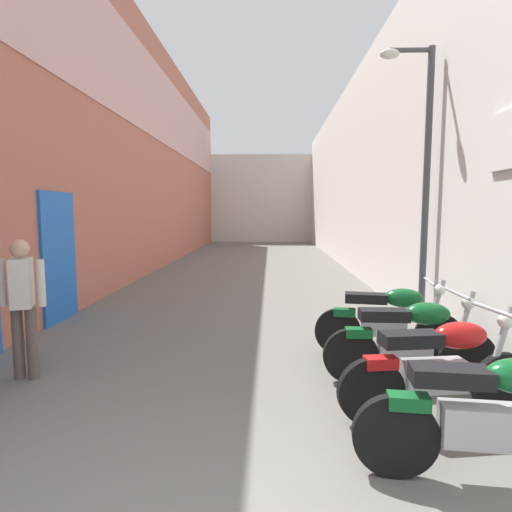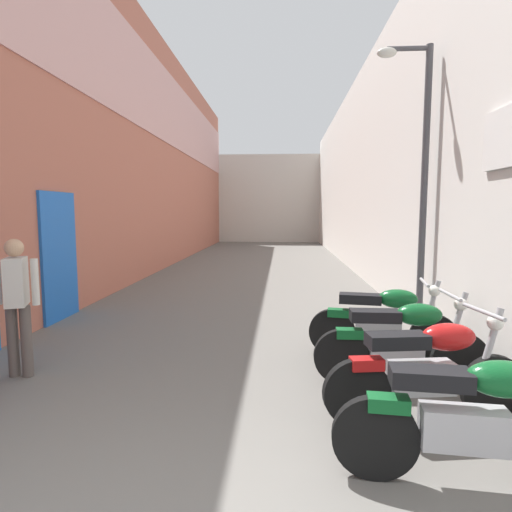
{
  "view_description": "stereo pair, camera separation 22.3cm",
  "coord_description": "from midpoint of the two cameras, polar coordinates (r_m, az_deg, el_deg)",
  "views": [
    {
      "loc": [
        0.58,
        -1.38,
        1.87
      ],
      "look_at": [
        0.29,
        7.03,
        0.98
      ],
      "focal_mm": 29.57,
      "sensor_mm": 36.0,
      "label": 1
    },
    {
      "loc": [
        0.81,
        -1.37,
        1.87
      ],
      "look_at": [
        0.29,
        7.03,
        0.98
      ],
      "focal_mm": 29.57,
      "sensor_mm": 36.0,
      "label": 2
    }
  ],
  "objects": [
    {
      "name": "building_right",
      "position": [
        13.77,
        12.85,
        10.47
      ],
      "size": [
        0.45,
        24.23,
        5.92
      ],
      "color": "silver",
      "rests_on": "ground"
    },
    {
      "name": "building_far_end",
      "position": [
        26.63,
        0.52,
        7.72
      ],
      "size": [
        9.07,
        2.0,
        5.26
      ],
      "primitive_type": "cube",
      "color": "beige",
      "rests_on": "ground"
    },
    {
      "name": "motorcycle_third",
      "position": [
        4.89,
        18.89,
        -10.55
      ],
      "size": [
        1.85,
        0.58,
        1.04
      ],
      "color": "black",
      "rests_on": "ground"
    },
    {
      "name": "motorcycle_second",
      "position": [
        4.15,
        22.26,
        -13.69
      ],
      "size": [
        1.84,
        0.58,
        1.04
      ],
      "color": "black",
      "rests_on": "ground"
    },
    {
      "name": "street_lamp",
      "position": [
        6.76,
        20.44,
        11.04
      ],
      "size": [
        0.79,
        0.18,
        4.23
      ],
      "color": "#47474C",
      "rests_on": "ground"
    },
    {
      "name": "motorcycle_fourth",
      "position": [
        5.67,
        16.41,
        -8.17
      ],
      "size": [
        1.84,
        0.58,
        1.04
      ],
      "color": "black",
      "rests_on": "ground"
    },
    {
      "name": "building_left",
      "position": [
        14.12,
        -14.55,
        13.42
      ],
      "size": [
        0.45,
        24.23,
        7.37
      ],
      "color": "#B76651",
      "rests_on": "ground"
    },
    {
      "name": "pedestrian_mid_alley",
      "position": [
        5.38,
        -30.09,
        -4.98
      ],
      "size": [
        0.52,
        0.39,
        1.57
      ],
      "color": "#564C47",
      "rests_on": "ground"
    },
    {
      "name": "motorcycle_nearest",
      "position": [
        3.39,
        27.71,
        -18.5
      ],
      "size": [
        1.85,
        0.58,
        1.04
      ],
      "color": "black",
      "rests_on": "ground"
    },
    {
      "name": "ground_plane",
      "position": [
        11.66,
        -1.44,
        -3.15
      ],
      "size": [
        40.23,
        40.23,
        0.0
      ],
      "primitive_type": "plane",
      "color": "#66635E"
    }
  ]
}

